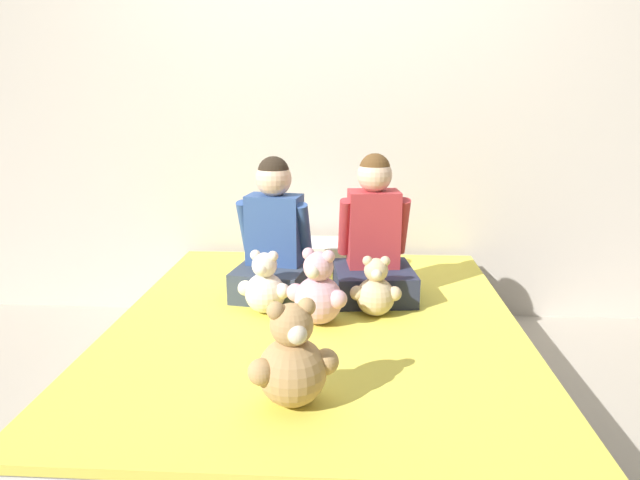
% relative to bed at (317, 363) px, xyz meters
% --- Properties ---
extents(ground_plane, '(14.00, 14.00, 0.00)m').
position_rel_bed_xyz_m(ground_plane, '(0.00, 0.00, -0.20)').
color(ground_plane, '#B2A899').
extents(wall_behind_bed, '(8.00, 0.06, 2.50)m').
position_rel_bed_xyz_m(wall_behind_bed, '(0.00, 1.10, 1.05)').
color(wall_behind_bed, beige).
rests_on(wall_behind_bed, ground_plane).
extents(bed, '(1.67, 2.02, 0.39)m').
position_rel_bed_xyz_m(bed, '(0.00, 0.00, 0.00)').
color(bed, '#473828').
rests_on(bed, ground_plane).
extents(child_on_left, '(0.37, 0.39, 0.64)m').
position_rel_bed_xyz_m(child_on_left, '(-0.22, 0.31, 0.45)').
color(child_on_left, '#384251').
rests_on(child_on_left, bed).
extents(child_on_right, '(0.39, 0.39, 0.65)m').
position_rel_bed_xyz_m(child_on_right, '(0.24, 0.31, 0.45)').
color(child_on_right, '#282D47').
rests_on(child_on_right, bed).
extents(teddy_bear_held_by_left_child, '(0.23, 0.17, 0.27)m').
position_rel_bed_xyz_m(teddy_bear_held_by_left_child, '(-0.22, 0.07, 0.31)').
color(teddy_bear_held_by_left_child, silver).
rests_on(teddy_bear_held_by_left_child, bed).
extents(teddy_bear_held_by_right_child, '(0.22, 0.16, 0.26)m').
position_rel_bed_xyz_m(teddy_bear_held_by_right_child, '(0.24, 0.07, 0.31)').
color(teddy_bear_held_by_right_child, '#D1B78E').
rests_on(teddy_bear_held_by_right_child, bed).
extents(teddy_bear_between_children, '(0.25, 0.20, 0.31)m').
position_rel_bed_xyz_m(teddy_bear_between_children, '(0.01, -0.03, 0.33)').
color(teddy_bear_between_children, '#DBA3B2').
rests_on(teddy_bear_between_children, bed).
extents(teddy_bear_at_foot_of_bed, '(0.26, 0.21, 0.33)m').
position_rel_bed_xyz_m(teddy_bear_at_foot_of_bed, '(-0.03, -0.66, 0.34)').
color(teddy_bear_at_foot_of_bed, tan).
rests_on(teddy_bear_at_foot_of_bed, bed).
extents(pillow_at_headboard, '(0.57, 0.28, 0.11)m').
position_rel_bed_xyz_m(pillow_at_headboard, '(0.00, 0.84, 0.25)').
color(pillow_at_headboard, white).
rests_on(pillow_at_headboard, bed).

